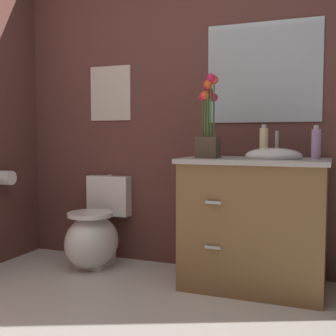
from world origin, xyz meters
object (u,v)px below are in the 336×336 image
object	(u,v)px
vanity_cabinet	(254,222)
toilet_paper_roll	(6,178)
toilet	(95,235)
flower_vase	(208,127)
wall_mirror	(263,72)
lotion_bottle	(264,143)
soap_bottle	(316,144)
wall_poster	(110,93)

from	to	relation	value
vanity_cabinet	toilet_paper_roll	size ratio (longest dim) A/B	9.43
toilet	flower_vase	distance (m)	1.24
wall_mirror	toilet_paper_roll	size ratio (longest dim) A/B	7.27
vanity_cabinet	lotion_bottle	bearing A→B (deg)	16.98
vanity_cabinet	toilet_paper_roll	xyz separation A→B (m)	(-1.89, -0.17, 0.24)
soap_bottle	wall_poster	xyz separation A→B (m)	(-1.59, 0.25, 0.39)
vanity_cabinet	flower_vase	bearing A→B (deg)	-165.78
toilet	flower_vase	bearing A→B (deg)	-6.21
soap_bottle	lotion_bottle	size ratio (longest dim) A/B	0.97
flower_vase	toilet_paper_roll	xyz separation A→B (m)	(-1.60, -0.10, -0.38)
soap_bottle	toilet_paper_roll	world-z (taller)	soap_bottle
toilet	wall_mirror	size ratio (longest dim) A/B	0.86
lotion_bottle	wall_poster	bearing A→B (deg)	167.70
soap_bottle	toilet_paper_roll	xyz separation A→B (m)	(-2.26, -0.21, -0.28)
soap_bottle	lotion_bottle	distance (m)	0.32
wall_poster	wall_mirror	world-z (taller)	wall_mirror
wall_mirror	wall_poster	bearing A→B (deg)	180.00
flower_vase	toilet	bearing A→B (deg)	173.79
flower_vase	soap_bottle	world-z (taller)	flower_vase
lotion_bottle	wall_mirror	xyz separation A→B (m)	(-0.06, 0.28, 0.49)
vanity_cabinet	flower_vase	xyz separation A→B (m)	(-0.29, -0.07, 0.62)
toilet	wall_poster	distance (m)	1.13
vanity_cabinet	wall_mirror	distance (m)	1.05
flower_vase	wall_mirror	world-z (taller)	wall_mirror
wall_poster	wall_mirror	size ratio (longest dim) A/B	0.54
wall_poster	vanity_cabinet	bearing A→B (deg)	-13.53
toilet	lotion_bottle	size ratio (longest dim) A/B	3.14
flower_vase	wall_mirror	xyz separation A→B (m)	(0.29, 0.37, 0.39)
lotion_bottle	wall_mirror	distance (m)	0.57
flower_vase	wall_poster	size ratio (longest dim) A/B	1.26
soap_bottle	wall_mirror	xyz separation A→B (m)	(-0.38, 0.25, 0.49)
toilet	toilet_paper_roll	size ratio (longest dim) A/B	6.27
vanity_cabinet	soap_bottle	bearing A→B (deg)	6.78
vanity_cabinet	soap_bottle	world-z (taller)	soap_bottle
toilet	soap_bottle	distance (m)	1.75
toilet	vanity_cabinet	distance (m)	1.24
toilet_paper_roll	vanity_cabinet	bearing A→B (deg)	5.14
toilet	wall_mirror	distance (m)	1.74
toilet	lotion_bottle	world-z (taller)	lotion_bottle
wall_mirror	toilet_paper_roll	xyz separation A→B (m)	(-1.89, -0.46, -0.77)
wall_poster	wall_mirror	distance (m)	1.22
vanity_cabinet	toilet_paper_roll	world-z (taller)	vanity_cabinet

